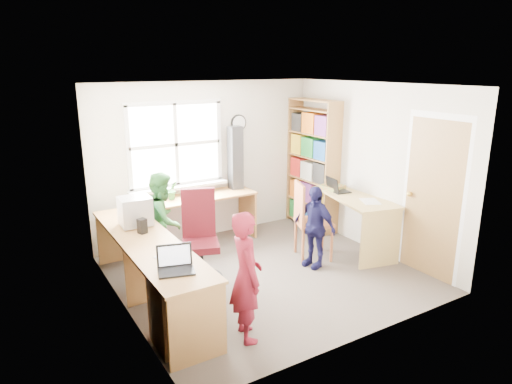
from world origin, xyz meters
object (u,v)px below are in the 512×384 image
Objects in this scene: right_desk at (355,211)px; person_green at (163,220)px; swivel_chair at (200,242)px; laptop_right at (336,188)px; l_desk at (178,273)px; potted_plant at (172,190)px; laptop_left at (175,265)px; cd_tower at (235,158)px; crt_monitor at (135,211)px; bookshelf at (312,168)px; person_red at (246,276)px; wooden_chair at (308,218)px; person_navy at (314,227)px.

person_green is (-2.59, 0.86, 0.06)m from right_desk.
swivel_chair reaches higher than laptop_right.
l_desk is 1.90m from potted_plant.
laptop_left reaches higher than l_desk.
cd_tower reaches higher than swivel_chair.
crt_monitor is 0.94× the size of laptop_left.
crt_monitor is 1.14m from potted_plant.
bookshelf is 1.83× the size of swivel_chair.
swivel_chair is 2.88× the size of laptop_left.
bookshelf is at bearing -15.31° from cd_tower.
swivel_chair is 1.39m from laptop_left.
person_green is at bearing 35.66° from crt_monitor.
laptop_right is at bearing -45.51° from person_red.
right_desk is 2.36m from swivel_chair.
crt_monitor is (-2.25, 0.48, 0.34)m from wooden_chair.
l_desk is 2.90m from laptop_right.
right_desk is 4.14× the size of laptop_right.
cd_tower reaches higher than person_green.
bookshelf reaches higher than person_green.
cd_tower is 2.98m from person_red.
person_green is (-0.09, 2.02, -0.01)m from person_red.
cd_tower is 1.13m from potted_plant.
right_desk is 0.79m from wooden_chair.
cd_tower is 0.74× the size of person_red.
swivel_chair is at bearing 6.48° from person_red.
swivel_chair reaches higher than crt_monitor.
bookshelf reaches higher than laptop_left.
person_red reaches higher than wooden_chair.
right_desk is 1.98m from cd_tower.
person_green is at bearing 174.33° from right_desk.
person_green is at bearing -174.52° from bookshelf.
swivel_chair reaches higher than l_desk.
person_navy is (1.37, -1.56, -0.33)m from potted_plant.
laptop_left is at bearing -90.20° from crt_monitor.
swivel_chair is at bearing -125.02° from person_green.
potted_plant is at bearing -176.99° from cd_tower.
person_red is 1.01× the size of person_green.
l_desk is 0.91m from person_red.
laptop_left is 1.46× the size of potted_plant.
crt_monitor is at bearing 94.49° from laptop_right.
crt_monitor is (-0.70, 0.29, 0.44)m from swivel_chair.
person_red reaches higher than laptop_right.
l_desk is at bearing -161.74° from person_green.
person_green reaches higher than crt_monitor.
person_red is (0.60, -0.30, -0.15)m from laptop_left.
cd_tower is 3.58× the size of potted_plant.
bookshelf reaches higher than l_desk.
laptop_right is (2.79, 0.68, 0.40)m from l_desk.
crt_monitor is 1.03× the size of laptop_right.
bookshelf is at bearing 129.71° from person_navy.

